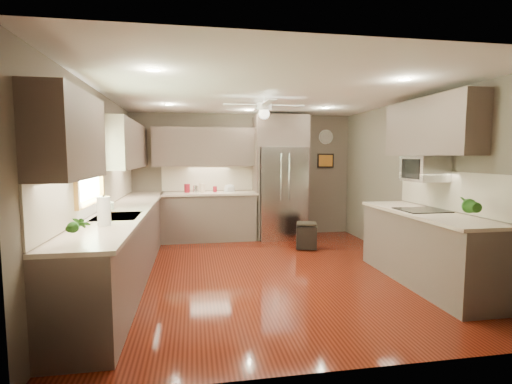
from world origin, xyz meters
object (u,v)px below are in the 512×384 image
object	(u,v)px
potted_plant_left	(77,225)
bowl	(230,190)
potted_plant_right	(470,206)
refrigerator	(281,179)
paper_towel	(104,212)
soap_bottle	(110,205)
stool	(306,236)
microwave	(425,169)
canister_b	(196,189)
canister_a	(187,189)
canister_d	(215,189)
canister_c	(202,188)

from	to	relation	value
potted_plant_left	bowl	distance (m)	4.42
potted_plant_right	refrigerator	bearing A→B (deg)	107.96
bowl	paper_towel	bearing A→B (deg)	-115.76
soap_bottle	bowl	size ratio (longest dim) A/B	0.79
stool	microwave	bearing A→B (deg)	-57.42
canister_b	potted_plant_left	bearing A→B (deg)	-103.32
canister_a	bowl	distance (m)	0.83
canister_a	canister_d	size ratio (longest dim) A/B	1.53
soap_bottle	potted_plant_right	size ratio (longest dim) A/B	0.53
canister_a	paper_towel	world-z (taller)	paper_towel
potted_plant_left	canister_a	bearing A→B (deg)	78.82
potted_plant_left	bowl	xyz separation A→B (m)	(1.64, 4.11, -0.12)
soap_bottle	potted_plant_left	xyz separation A→B (m)	(0.10, -1.66, 0.05)
canister_a	potted_plant_left	bearing A→B (deg)	-101.18
canister_a	bowl	size ratio (longest dim) A/B	0.74
canister_d	microwave	bearing A→B (deg)	-46.24
soap_bottle	potted_plant_left	size ratio (longest dim) A/B	0.64
canister_a	refrigerator	world-z (taller)	refrigerator
canister_a	canister_c	bearing A→B (deg)	2.37
canister_d	potted_plant_left	bearing A→B (deg)	-108.24
canister_d	soap_bottle	world-z (taller)	soap_bottle
paper_towel	potted_plant_left	bearing A→B (deg)	-92.23
canister_b	potted_plant_right	size ratio (longest dim) A/B	0.38
potted_plant_right	stool	distance (m)	3.02
canister_d	stool	distance (m)	2.02
potted_plant_left	canister_b	bearing A→B (deg)	76.68
potted_plant_right	refrigerator	xyz separation A→B (m)	(-1.20, 3.71, 0.07)
potted_plant_left	microwave	size ratio (longest dim) A/B	0.53
canister_c	soap_bottle	bearing A→B (deg)	-115.95
refrigerator	potted_plant_left	bearing A→B (deg)	-123.36
potted_plant_left	refrigerator	xyz separation A→B (m)	(2.66, 4.05, 0.10)
canister_b	microwave	distance (m)	4.12
potted_plant_right	refrigerator	distance (m)	3.91
potted_plant_right	bowl	bearing A→B (deg)	120.54
canister_b	bowl	size ratio (longest dim) A/B	0.57
canister_c	potted_plant_right	distance (m)	4.69
canister_a	potted_plant_left	world-z (taller)	potted_plant_left
soap_bottle	refrigerator	bearing A→B (deg)	40.87
microwave	paper_towel	xyz separation A→B (m)	(-3.96, -0.56, -0.40)
potted_plant_left	potted_plant_right	bearing A→B (deg)	4.90
canister_d	canister_b	bearing A→B (deg)	177.68
microwave	soap_bottle	bearing A→B (deg)	175.51
canister_a	microwave	distance (m)	4.24
canister_b	bowl	distance (m)	0.67
canister_a	potted_plant_right	size ratio (longest dim) A/B	0.50
canister_a	microwave	world-z (taller)	microwave
soap_bottle	paper_towel	distance (m)	0.89
refrigerator	canister_a	bearing A→B (deg)	178.07
canister_c	potted_plant_left	xyz separation A→B (m)	(-1.10, -4.12, 0.06)
potted_plant_left	refrigerator	distance (m)	4.84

